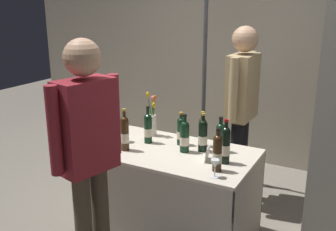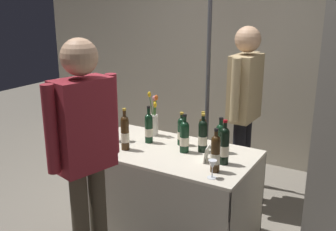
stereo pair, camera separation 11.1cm
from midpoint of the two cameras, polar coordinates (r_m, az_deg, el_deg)
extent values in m
plane|color=gray|center=(3.61, 0.92, -16.44)|extent=(12.00, 12.00, 0.00)
cube|color=#B2A893|center=(4.84, 12.62, 10.95)|extent=(6.31, 0.12, 3.05)
cube|color=beige|center=(3.26, 0.98, -5.27)|extent=(1.44, 0.79, 0.02)
cube|color=#ABA392|center=(3.13, -2.68, -14.11)|extent=(1.44, 0.01, 0.74)
cube|color=#ABA392|center=(3.73, 3.94, -8.79)|extent=(1.44, 0.01, 0.74)
cube|color=#ABA392|center=(3.79, -8.58, -8.57)|extent=(0.01, 0.79, 0.74)
cube|color=#ABA392|center=(3.18, 12.53, -14.00)|extent=(0.01, 0.79, 0.74)
cylinder|color=black|center=(3.39, -1.88, -2.15)|extent=(0.07, 0.07, 0.23)
sphere|color=black|center=(3.36, -1.90, -0.32)|extent=(0.07, 0.07, 0.07)
cylinder|color=black|center=(3.34, -1.91, 0.37)|extent=(0.03, 0.03, 0.08)
cylinder|color=black|center=(3.33, -1.92, 1.21)|extent=(0.03, 0.03, 0.02)
cylinder|color=beige|center=(3.40, -1.88, -2.44)|extent=(0.07, 0.07, 0.07)
cylinder|color=black|center=(3.21, 8.65, -3.63)|extent=(0.08, 0.08, 0.20)
sphere|color=black|center=(3.18, 8.73, -1.90)|extent=(0.07, 0.07, 0.07)
cylinder|color=black|center=(3.17, 8.76, -1.26)|extent=(0.03, 0.03, 0.07)
cylinder|color=black|center=(3.16, 8.80, -0.47)|extent=(0.04, 0.04, 0.02)
cylinder|color=beige|center=(3.22, 8.64, -3.90)|extent=(0.08, 0.08, 0.07)
cylinder|color=black|center=(3.18, 3.42, -3.45)|extent=(0.08, 0.08, 0.23)
sphere|color=black|center=(3.15, 3.46, -1.51)|extent=(0.07, 0.07, 0.07)
cylinder|color=black|center=(3.13, 3.47, -0.84)|extent=(0.03, 0.03, 0.08)
cylinder|color=black|center=(3.12, 3.48, 0.00)|extent=(0.03, 0.03, 0.02)
cylinder|color=beige|center=(3.19, 3.41, -3.75)|extent=(0.08, 0.08, 0.07)
cylinder|color=black|center=(2.99, 9.29, -4.74)|extent=(0.07, 0.07, 0.26)
sphere|color=black|center=(2.94, 9.41, -2.42)|extent=(0.07, 0.07, 0.07)
cylinder|color=black|center=(2.93, 9.44, -1.71)|extent=(0.03, 0.03, 0.08)
cylinder|color=maroon|center=(2.92, 9.48, -0.84)|extent=(0.03, 0.03, 0.02)
cylinder|color=beige|center=(2.99, 9.27, -5.10)|extent=(0.07, 0.07, 0.08)
cylinder|color=black|center=(3.20, 6.09, -3.32)|extent=(0.07, 0.07, 0.23)
sphere|color=black|center=(3.17, 6.15, -1.34)|extent=(0.07, 0.07, 0.07)
cylinder|color=black|center=(3.16, 6.18, -0.70)|extent=(0.03, 0.03, 0.07)
cylinder|color=#B7932D|center=(3.14, 6.20, 0.11)|extent=(0.03, 0.03, 0.02)
cylinder|color=beige|center=(3.21, 6.08, -3.63)|extent=(0.08, 0.08, 0.07)
cylinder|color=#38230F|center=(2.85, 8.06, -5.88)|extent=(0.07, 0.07, 0.24)
sphere|color=#38230F|center=(2.80, 8.16, -3.58)|extent=(0.07, 0.07, 0.07)
cylinder|color=#38230F|center=(2.79, 8.19, -2.93)|extent=(0.03, 0.03, 0.07)
cylinder|color=black|center=(2.78, 8.22, -2.09)|extent=(0.03, 0.03, 0.02)
cylinder|color=beige|center=(2.86, 8.04, -6.24)|extent=(0.07, 0.07, 0.08)
cylinder|color=black|center=(3.46, -7.37, -1.89)|extent=(0.07, 0.07, 0.23)
sphere|color=black|center=(3.43, -7.44, -0.07)|extent=(0.07, 0.07, 0.07)
cylinder|color=black|center=(3.42, -7.46, 0.49)|extent=(0.02, 0.02, 0.07)
cylinder|color=black|center=(3.40, -7.49, 1.21)|extent=(0.03, 0.03, 0.02)
cylinder|color=beige|center=(3.47, -7.36, -2.17)|extent=(0.07, 0.07, 0.07)
cylinder|color=black|center=(3.34, 2.95, -2.61)|extent=(0.07, 0.07, 0.21)
sphere|color=black|center=(3.31, 2.98, -0.92)|extent=(0.07, 0.07, 0.07)
cylinder|color=black|center=(3.30, 2.99, -0.38)|extent=(0.03, 0.03, 0.07)
cylinder|color=#B7932D|center=(3.29, 3.00, 0.32)|extent=(0.03, 0.03, 0.02)
cylinder|color=beige|center=(3.35, 2.95, -2.88)|extent=(0.07, 0.07, 0.07)
cylinder|color=#38230F|center=(3.24, -5.33, -2.85)|extent=(0.07, 0.07, 0.26)
sphere|color=#38230F|center=(3.20, -5.39, -0.67)|extent=(0.07, 0.07, 0.07)
cylinder|color=#38230F|center=(3.19, -5.41, 0.02)|extent=(0.03, 0.03, 0.08)
cylinder|color=#B7932D|center=(3.17, -5.43, 0.88)|extent=(0.03, 0.03, 0.02)
cylinder|color=beige|center=(3.25, -5.32, -3.19)|extent=(0.07, 0.07, 0.08)
cylinder|color=#38230F|center=(3.32, 6.05, -2.74)|extent=(0.07, 0.07, 0.22)
sphere|color=#38230F|center=(3.29, 6.11, -0.95)|extent=(0.06, 0.06, 0.06)
cylinder|color=#38230F|center=(3.28, 6.13, -0.35)|extent=(0.03, 0.03, 0.07)
cylinder|color=#B7932D|center=(3.26, 6.15, 0.40)|extent=(0.03, 0.03, 0.02)
cylinder|color=beige|center=(3.33, 6.04, -3.02)|extent=(0.07, 0.07, 0.07)
cylinder|color=silver|center=(2.80, 7.61, -9.00)|extent=(0.07, 0.07, 0.00)
cylinder|color=silver|center=(2.78, 7.64, -8.37)|extent=(0.01, 0.01, 0.06)
cone|color=silver|center=(2.76, 7.69, -7.14)|extent=(0.06, 0.06, 0.07)
cylinder|color=silver|center=(3.47, -5.25, -3.74)|extent=(0.06, 0.06, 0.00)
cylinder|color=silver|center=(3.46, -5.27, -3.19)|extent=(0.01, 0.01, 0.07)
cone|color=silver|center=(3.44, -5.30, -2.21)|extent=(0.07, 0.07, 0.06)
cylinder|color=#590C19|center=(3.44, -5.29, -2.47)|extent=(0.04, 0.04, 0.01)
cylinder|color=silver|center=(3.58, -1.23, -1.42)|extent=(0.08, 0.08, 0.19)
cylinder|color=#38722D|center=(3.53, -1.48, 0.79)|extent=(0.05, 0.02, 0.29)
ellipsoid|color=gold|center=(3.49, -1.85, 3.10)|extent=(0.03, 0.03, 0.05)
cylinder|color=#38722D|center=(3.53, -1.09, 0.07)|extent=(0.04, 0.04, 0.20)
ellipsoid|color=gold|center=(3.48, -0.99, 1.56)|extent=(0.03, 0.03, 0.05)
cylinder|color=#38722D|center=(3.54, -0.94, 0.60)|extent=(0.04, 0.02, 0.26)
ellipsoid|color=#E05B1E|center=(3.49, -0.81, 2.63)|extent=(0.03, 0.03, 0.05)
cylinder|color=#38722D|center=(3.55, -1.23, 0.57)|extent=(0.02, 0.01, 0.25)
ellipsoid|color=pink|center=(3.51, -1.14, 2.52)|extent=(0.03, 0.03, 0.05)
cylinder|color=#38722D|center=(3.54, -1.10, 0.34)|extent=(0.03, 0.05, 0.23)
ellipsoid|color=gold|center=(3.53, -1.07, 2.22)|extent=(0.03, 0.03, 0.05)
cube|color=silver|center=(3.04, 6.70, -5.60)|extent=(0.05, 0.12, 0.12)
cylinder|color=black|center=(4.02, 11.81, -6.21)|extent=(0.12, 0.12, 0.87)
cylinder|color=black|center=(3.89, 11.01, -6.97)|extent=(0.12, 0.12, 0.87)
cube|color=tan|center=(3.73, 12.07, 4.00)|extent=(0.22, 0.40, 0.62)
sphere|color=tan|center=(3.66, 12.49, 10.83)|extent=(0.24, 0.24, 0.24)
cylinder|color=tan|center=(3.95, 13.30, 4.97)|extent=(0.08, 0.08, 0.57)
cylinder|color=tan|center=(3.50, 10.72, 3.68)|extent=(0.08, 0.08, 0.57)
cylinder|color=#4C4233|center=(2.88, -11.48, -15.96)|extent=(0.12, 0.12, 0.87)
cylinder|color=#4C4233|center=(2.95, -9.00, -14.95)|extent=(0.12, 0.12, 0.87)
cube|color=maroon|center=(2.60, -11.05, -1.38)|extent=(0.30, 0.42, 0.62)
sphere|color=tan|center=(2.50, -11.62, 8.40)|extent=(0.24, 0.24, 0.24)
cylinder|color=maroon|center=(2.47, -15.58, -2.02)|extent=(0.08, 0.08, 0.57)
cylinder|color=maroon|center=(2.73, -7.01, 0.20)|extent=(0.08, 0.08, 0.57)
cylinder|color=#47474C|center=(4.21, 6.60, 4.68)|extent=(0.04, 0.04, 2.22)
camera|label=1|loc=(0.06, -88.99, 0.30)|focal=41.64mm
camera|label=2|loc=(0.06, 91.01, -0.30)|focal=41.64mm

